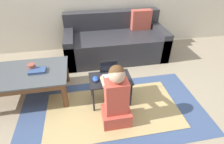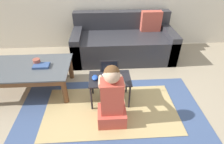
{
  "view_description": "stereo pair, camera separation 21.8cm",
  "coord_description": "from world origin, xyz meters",
  "px_view_note": "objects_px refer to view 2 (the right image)",
  "views": [
    {
      "loc": [
        -0.35,
        -1.71,
        1.7
      ],
      "look_at": [
        -0.03,
        0.05,
        0.44
      ],
      "focal_mm": 28.0,
      "sensor_mm": 36.0,
      "label": 1
    },
    {
      "loc": [
        -0.14,
        -1.74,
        1.7
      ],
      "look_at": [
        -0.03,
        0.05,
        0.44
      ],
      "focal_mm": 28.0,
      "sensor_mm": 36.0,
      "label": 2
    }
  ],
  "objects_px": {
    "computer_mouse": "(95,78)",
    "cup_on_table": "(37,62)",
    "book_on_table": "(41,66)",
    "coffee_table": "(27,71)",
    "couch": "(123,42)",
    "laptop_desk": "(110,82)",
    "laptop": "(110,74)",
    "person_seated": "(112,99)"
  },
  "relations": [
    {
      "from": "couch",
      "to": "computer_mouse",
      "type": "bearing_deg",
      "value": -111.89
    },
    {
      "from": "laptop_desk",
      "to": "person_seated",
      "type": "xyz_separation_m",
      "value": [
        0.0,
        -0.35,
        0.03
      ]
    },
    {
      "from": "coffee_table",
      "to": "cup_on_table",
      "type": "distance_m",
      "value": 0.18
    },
    {
      "from": "person_seated",
      "to": "cup_on_table",
      "type": "xyz_separation_m",
      "value": [
        -0.98,
        0.69,
        0.09
      ]
    },
    {
      "from": "couch",
      "to": "coffee_table",
      "type": "relative_size",
      "value": 1.57
    },
    {
      "from": "laptop",
      "to": "cup_on_table",
      "type": "relative_size",
      "value": 2.42
    },
    {
      "from": "coffee_table",
      "to": "laptop_desk",
      "type": "xyz_separation_m",
      "value": [
        1.11,
        -0.28,
        -0.02
      ]
    },
    {
      "from": "couch",
      "to": "laptop_desk",
      "type": "relative_size",
      "value": 3.45
    },
    {
      "from": "couch",
      "to": "laptop",
      "type": "bearing_deg",
      "value": -104.85
    },
    {
      "from": "laptop",
      "to": "computer_mouse",
      "type": "bearing_deg",
      "value": -163.6
    },
    {
      "from": "cup_on_table",
      "to": "book_on_table",
      "type": "relative_size",
      "value": 0.46
    },
    {
      "from": "book_on_table",
      "to": "coffee_table",
      "type": "bearing_deg",
      "value": 177.5
    },
    {
      "from": "computer_mouse",
      "to": "cup_on_table",
      "type": "distance_m",
      "value": 0.86
    },
    {
      "from": "coffee_table",
      "to": "laptop_desk",
      "type": "bearing_deg",
      "value": -14.23
    },
    {
      "from": "couch",
      "to": "person_seated",
      "type": "height_order",
      "value": "couch"
    },
    {
      "from": "laptop",
      "to": "cup_on_table",
      "type": "distance_m",
      "value": 1.02
    },
    {
      "from": "coffee_table",
      "to": "laptop_desk",
      "type": "height_order",
      "value": "coffee_table"
    },
    {
      "from": "computer_mouse",
      "to": "book_on_table",
      "type": "bearing_deg",
      "value": 159.14
    },
    {
      "from": "couch",
      "to": "person_seated",
      "type": "bearing_deg",
      "value": -100.99
    },
    {
      "from": "person_seated",
      "to": "cup_on_table",
      "type": "relative_size",
      "value": 8.25
    },
    {
      "from": "computer_mouse",
      "to": "laptop",
      "type": "bearing_deg",
      "value": 16.4
    },
    {
      "from": "laptop",
      "to": "cup_on_table",
      "type": "xyz_separation_m",
      "value": [
        -0.97,
        0.29,
        0.04
      ]
    },
    {
      "from": "coffee_table",
      "to": "computer_mouse",
      "type": "relative_size",
      "value": 10.78
    },
    {
      "from": "person_seated",
      "to": "cup_on_table",
      "type": "height_order",
      "value": "person_seated"
    },
    {
      "from": "cup_on_table",
      "to": "coffee_table",
      "type": "bearing_deg",
      "value": -155.41
    },
    {
      "from": "laptop",
      "to": "computer_mouse",
      "type": "relative_size",
      "value": 2.16
    },
    {
      "from": "couch",
      "to": "book_on_table",
      "type": "relative_size",
      "value": 8.67
    },
    {
      "from": "laptop_desk",
      "to": "cup_on_table",
      "type": "xyz_separation_m",
      "value": [
        -0.98,
        0.34,
        0.12
      ]
    },
    {
      "from": "cup_on_table",
      "to": "laptop_desk",
      "type": "bearing_deg",
      "value": -19.27
    },
    {
      "from": "laptop_desk",
      "to": "laptop",
      "type": "height_order",
      "value": "laptop"
    },
    {
      "from": "couch",
      "to": "person_seated",
      "type": "xyz_separation_m",
      "value": [
        -0.31,
        -1.58,
        0.07
      ]
    },
    {
      "from": "person_seated",
      "to": "laptop",
      "type": "bearing_deg",
      "value": 90.82
    },
    {
      "from": "couch",
      "to": "coffee_table",
      "type": "height_order",
      "value": "couch"
    },
    {
      "from": "laptop_desk",
      "to": "book_on_table",
      "type": "relative_size",
      "value": 2.51
    },
    {
      "from": "coffee_table",
      "to": "person_seated",
      "type": "distance_m",
      "value": 1.28
    },
    {
      "from": "couch",
      "to": "computer_mouse",
      "type": "distance_m",
      "value": 1.33
    },
    {
      "from": "cup_on_table",
      "to": "couch",
      "type": "bearing_deg",
      "value": 34.59
    },
    {
      "from": "person_seated",
      "to": "computer_mouse",
      "type": "bearing_deg",
      "value": 118.43
    },
    {
      "from": "laptop_desk",
      "to": "computer_mouse",
      "type": "xyz_separation_m",
      "value": [
        -0.18,
        -0.0,
        0.07
      ]
    },
    {
      "from": "laptop",
      "to": "person_seated",
      "type": "bearing_deg",
      "value": -89.18
    },
    {
      "from": "book_on_table",
      "to": "person_seated",
      "type": "bearing_deg",
      "value": -34.43
    },
    {
      "from": "person_seated",
      "to": "couch",
      "type": "bearing_deg",
      "value": 79.01
    }
  ]
}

